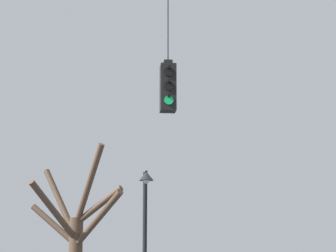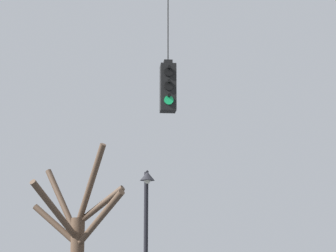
% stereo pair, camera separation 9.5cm
% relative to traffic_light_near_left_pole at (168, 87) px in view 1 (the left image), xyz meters
% --- Properties ---
extents(traffic_light_near_left_pole, '(0.34, 0.58, 3.07)m').
position_rel_traffic_light_near_left_pole_xyz_m(traffic_light_near_left_pole, '(0.00, 0.00, 0.00)').
color(traffic_light_near_left_pole, black).
extents(street_lamp, '(0.40, 0.70, 4.55)m').
position_rel_traffic_light_near_left_pole_xyz_m(street_lamp, '(-0.19, 4.21, -2.67)').
color(street_lamp, black).
rests_on(street_lamp, ground_plane).
extents(bare_tree, '(3.08, 3.30, 5.82)m').
position_rel_traffic_light_near_left_pole_xyz_m(bare_tree, '(-2.19, 7.83, -3.10)').
color(bare_tree, brown).
rests_on(bare_tree, ground_plane).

